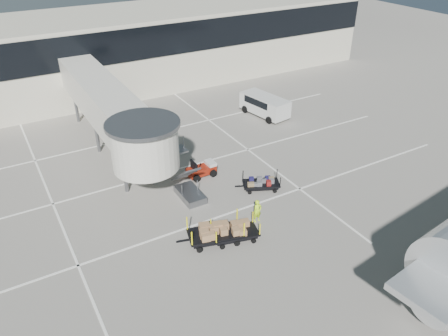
{
  "coord_description": "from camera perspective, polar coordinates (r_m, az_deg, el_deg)",
  "views": [
    {
      "loc": [
        -12.06,
        -18.3,
        17.49
      ],
      "look_at": [
        1.02,
        4.42,
        2.0
      ],
      "focal_mm": 35.0,
      "sensor_mm": 36.0,
      "label": 1
    }
  ],
  "objects": [
    {
      "name": "box_cart_far",
      "position": [
        26.78,
        -0.97,
        -8.42
      ],
      "size": [
        4.16,
        2.45,
        1.6
      ],
      "rotation": [
        0.0,
        0.0,
        -0.26
      ],
      "color": "black",
      "rests_on": "ground"
    },
    {
      "name": "terminal",
      "position": [
        51.41,
        -16.24,
        14.32
      ],
      "size": [
        64.0,
        12.11,
        15.2
      ],
      "color": "beige",
      "rests_on": "ground"
    },
    {
      "name": "suitcase_cart",
      "position": [
        31.69,
        4.79,
        -2.05
      ],
      "size": [
        3.22,
        2.27,
        1.26
      ],
      "rotation": [
        0.0,
        0.0,
        -0.43
      ],
      "color": "black",
      "rests_on": "ground"
    },
    {
      "name": "box_cart_near",
      "position": [
        26.99,
        1.45,
        -8.35
      ],
      "size": [
        3.58,
        2.05,
        1.37
      ],
      "rotation": [
        0.0,
        0.0,
        -0.24
      ],
      "color": "black",
      "rests_on": "ground"
    },
    {
      "name": "ground",
      "position": [
        28.03,
        2.72,
        -8.06
      ],
      "size": [
        140.0,
        140.0,
        0.0
      ],
      "primitive_type": "plane",
      "color": "#9D978C",
      "rests_on": "ground"
    },
    {
      "name": "baggage_tug",
      "position": [
        33.18,
        -2.9,
        -0.22
      ],
      "size": [
        2.22,
        1.44,
        1.43
      ],
      "rotation": [
        0.0,
        0.0,
        0.03
      ],
      "color": "maroon",
      "rests_on": "ground"
    },
    {
      "name": "minivan",
      "position": [
        43.38,
        5.2,
        8.35
      ],
      "size": [
        2.97,
        5.43,
        1.95
      ],
      "rotation": [
        0.0,
        0.0,
        0.17
      ],
      "color": "silver",
      "rests_on": "ground"
    },
    {
      "name": "ground_worker",
      "position": [
        28.32,
        4.39,
        -5.61
      ],
      "size": [
        0.6,
        0.41,
        1.62
      ],
      "primitive_type": "imported",
      "rotation": [
        0.0,
        0.0,
        0.04
      ],
      "color": "#B4EA18",
      "rests_on": "ground"
    },
    {
      "name": "lane_markings",
      "position": [
        34.62,
        -6.5,
        0.04
      ],
      "size": [
        40.0,
        30.0,
        0.02
      ],
      "color": "white",
      "rests_on": "ground"
    },
    {
      "name": "jet_bridge",
      "position": [
        34.26,
        -14.03,
        6.97
      ],
      "size": [
        5.7,
        20.4,
        6.03
      ],
      "color": "silver",
      "rests_on": "ground"
    }
  ]
}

